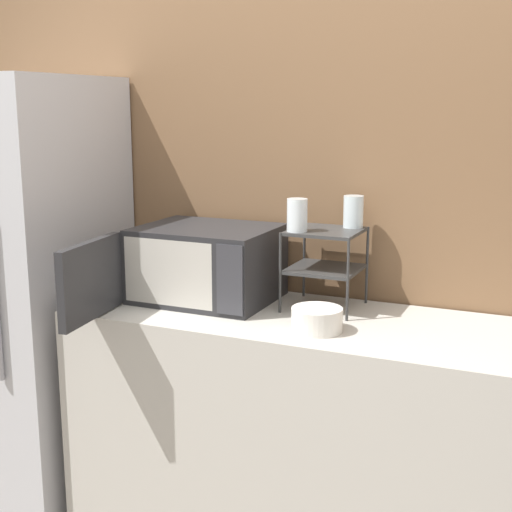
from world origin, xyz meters
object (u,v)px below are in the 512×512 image
object	(u,v)px
refrigerator	(18,293)
glass_back_right	(353,212)
bowl	(317,320)
microwave	(202,264)
dish_rack	(325,252)
glass_front_left	(297,215)

from	to	relation	value
refrigerator	glass_back_right	bearing A→B (deg)	10.80
bowl	refrigerator	xyz separation A→B (m)	(-1.35, 0.10, -0.08)
microwave	bowl	size ratio (longest dim) A/B	4.72
microwave	glass_back_right	world-z (taller)	glass_back_right
dish_rack	glass_front_left	bearing A→B (deg)	-137.02
glass_back_right	refrigerator	xyz separation A→B (m)	(-1.36, -0.26, -0.39)
glass_front_left	bowl	distance (m)	0.40
microwave	refrigerator	xyz separation A→B (m)	(-0.83, -0.09, -0.18)
dish_rack	refrigerator	world-z (taller)	refrigerator
dish_rack	glass_front_left	world-z (taller)	glass_front_left
dish_rack	glass_back_right	bearing A→B (deg)	48.04
dish_rack	microwave	bearing A→B (deg)	-169.10
microwave	refrigerator	distance (m)	0.85
glass_back_right	refrigerator	distance (m)	1.44
refrigerator	bowl	bearing A→B (deg)	-4.15
glass_front_left	dish_rack	bearing A→B (deg)	42.98
bowl	refrigerator	world-z (taller)	refrigerator
glass_back_right	bowl	xyz separation A→B (m)	(-0.01, -0.36, -0.31)
bowl	dish_rack	bearing A→B (deg)	103.85
dish_rack	bowl	bearing A→B (deg)	-76.15
microwave	glass_front_left	world-z (taller)	glass_front_left
glass_front_left	glass_back_right	bearing A→B (deg)	45.56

